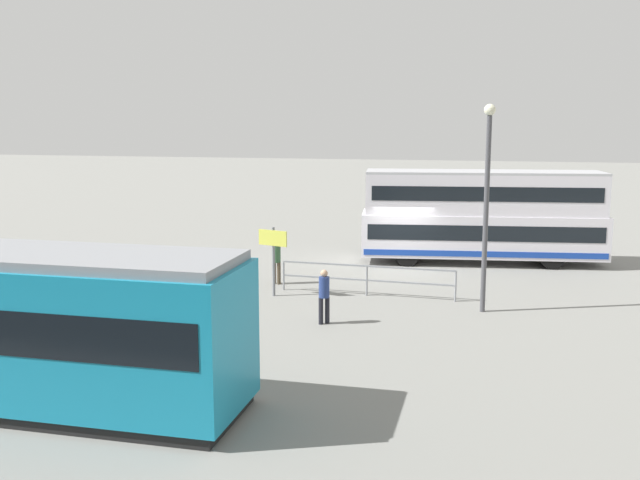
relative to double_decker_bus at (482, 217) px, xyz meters
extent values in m
plane|color=gray|center=(3.11, 2.28, -1.99)|extent=(160.00, 160.00, 0.00)
cube|color=silver|center=(-0.01, 0.00, -0.75)|extent=(10.32, 3.71, 1.78)
cube|color=silver|center=(-0.01, 0.00, 0.98)|extent=(10.00, 3.57, 1.69)
cube|color=black|center=(-0.01, 0.00, -0.54)|extent=(9.82, 3.67, 0.64)
cube|color=black|center=(-0.01, 0.00, 1.07)|extent=(9.51, 3.54, 0.60)
cube|color=#193FA5|center=(-0.01, 0.00, -1.39)|extent=(10.12, 3.72, 0.24)
cube|color=#B2B2B7|center=(-0.01, 0.00, 1.88)|extent=(10.00, 3.57, 0.10)
cylinder|color=black|center=(3.09, 0.41, -1.49)|extent=(1.30, 2.47, 1.00)
cylinder|color=black|center=(-2.76, -0.36, -1.49)|extent=(1.30, 2.47, 1.00)
cylinder|color=#4C3F2D|center=(7.21, 5.91, -1.58)|extent=(0.14, 0.14, 0.83)
cylinder|color=#4C3F2D|center=(7.41, 5.83, -1.58)|extent=(0.14, 0.14, 0.83)
cylinder|color=#335938|center=(7.31, 5.87, -0.85)|extent=(0.41, 0.41, 0.64)
sphere|color=beige|center=(7.31, 5.87, -0.42)|extent=(0.22, 0.22, 0.22)
cylinder|color=black|center=(4.29, 10.57, -1.59)|extent=(0.14, 0.14, 0.81)
cylinder|color=black|center=(4.45, 10.72, -1.59)|extent=(0.14, 0.14, 0.81)
cylinder|color=navy|center=(4.37, 10.65, -0.87)|extent=(0.45, 0.45, 0.63)
sphere|color=tan|center=(4.37, 10.65, -0.45)|extent=(0.22, 0.22, 0.22)
cube|color=gray|center=(3.73, 6.89, -0.94)|extent=(6.10, 0.33, 0.06)
cube|color=gray|center=(3.73, 6.89, -1.44)|extent=(6.10, 0.33, 0.06)
cylinder|color=gray|center=(0.68, 7.02, -1.47)|extent=(0.07, 0.07, 1.05)
cylinder|color=gray|center=(3.73, 6.89, -1.47)|extent=(0.07, 0.07, 1.05)
cylinder|color=gray|center=(6.78, 6.75, -1.47)|extent=(0.07, 0.07, 1.05)
cylinder|color=slate|center=(6.86, 7.67, -0.79)|extent=(0.10, 0.10, 2.42)
cube|color=#D8D84C|center=(6.87, 7.71, 0.05)|extent=(1.09, 0.37, 0.54)
cylinder|color=#4C4C51|center=(-0.23, 8.11, 1.11)|extent=(0.16, 0.16, 6.20)
sphere|color=#F2EFCC|center=(-0.23, 8.11, 4.36)|extent=(0.36, 0.36, 0.36)
camera|label=1|loc=(-0.43, 31.18, 4.09)|focal=40.73mm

